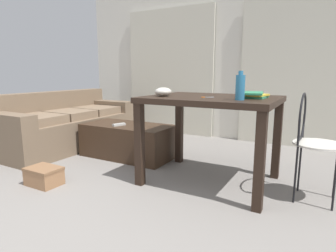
% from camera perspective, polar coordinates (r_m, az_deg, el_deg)
% --- Properties ---
extents(ground_plane, '(7.92, 7.92, 0.00)m').
position_cam_1_polar(ground_plane, '(2.80, -1.55, -10.42)').
color(ground_plane, gray).
extents(wall_back, '(5.13, 0.10, 2.47)m').
position_cam_1_polar(wall_back, '(4.51, 12.17, 13.25)').
color(wall_back, silver).
rests_on(wall_back, ground).
extents(curtains, '(3.51, 0.03, 2.03)m').
position_cam_1_polar(curtains, '(4.42, 11.72, 10.47)').
color(curtains, beige).
rests_on(curtains, ground).
extents(couch, '(0.85, 1.89, 0.75)m').
position_cam_1_polar(couch, '(4.17, -19.80, 0.16)').
color(couch, brown).
rests_on(couch, ground).
extents(coffee_table, '(1.09, 0.54, 0.40)m').
position_cam_1_polar(coffee_table, '(3.48, -8.01, -2.92)').
color(coffee_table, '#382619').
rests_on(coffee_table, ground).
extents(craft_table, '(1.14, 0.88, 0.80)m').
position_cam_1_polar(craft_table, '(2.60, 8.69, 3.33)').
color(craft_table, black).
rests_on(craft_table, ground).
extents(wire_chair, '(0.38, 0.38, 0.85)m').
position_cam_1_polar(wire_chair, '(2.48, 26.67, -1.43)').
color(wire_chair, silver).
rests_on(wire_chair, ground).
extents(bottle_near, '(0.07, 0.07, 0.22)m').
position_cam_1_polar(bottle_near, '(2.28, 14.26, 7.58)').
color(bottle_near, teal).
rests_on(bottle_near, craft_table).
extents(bowl, '(0.15, 0.15, 0.08)m').
position_cam_1_polar(bowl, '(2.60, -0.97, 6.87)').
color(bowl, beige).
rests_on(bowl, craft_table).
extents(book_stack, '(0.23, 0.32, 0.05)m').
position_cam_1_polar(book_stack, '(2.51, 16.79, 5.96)').
color(book_stack, '#2D7F56').
rests_on(book_stack, craft_table).
extents(scissors, '(0.11, 0.08, 0.00)m').
position_cam_1_polar(scissors, '(2.48, 7.62, 5.75)').
color(scissors, '#9EA0A5').
rests_on(scissors, craft_table).
extents(tv_remote_primary, '(0.10, 0.17, 0.03)m').
position_cam_1_polar(tv_remote_primary, '(3.38, -9.80, 0.28)').
color(tv_remote_primary, '#B7B7B2').
rests_on(tv_remote_primary, coffee_table).
extents(shoebox, '(0.31, 0.22, 0.16)m').
position_cam_1_polar(shoebox, '(2.85, -23.59, -9.17)').
color(shoebox, '#996B47').
rests_on(shoebox, ground).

